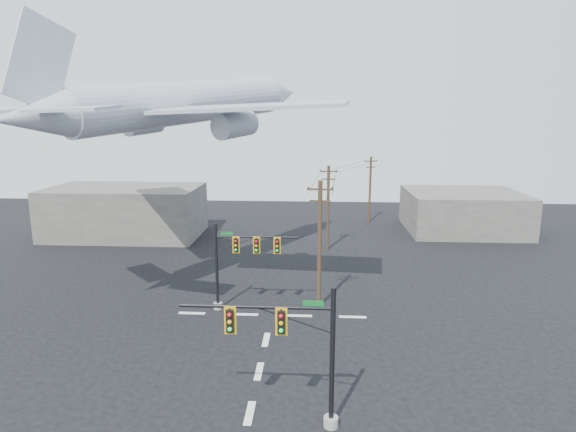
# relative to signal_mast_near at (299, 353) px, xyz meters

# --- Properties ---
(ground) EXTENTS (120.00, 120.00, 0.00)m
(ground) POSITION_rel_signal_mast_near_xyz_m (-2.46, 0.86, -3.79)
(ground) COLOR black
(ground) RESTS_ON ground
(lane_markings) EXTENTS (14.00, 21.20, 0.01)m
(lane_markings) POSITION_rel_signal_mast_near_xyz_m (-2.46, 6.19, -3.78)
(lane_markings) COLOR silver
(lane_markings) RESTS_ON ground
(signal_mast_near) EXTENTS (7.39, 0.77, 7.00)m
(signal_mast_near) POSITION_rel_signal_mast_near_xyz_m (0.00, 0.00, 0.00)
(signal_mast_near) COLOR gray
(signal_mast_near) RESTS_ON ground
(signal_mast_far) EXTENTS (6.45, 0.74, 6.69)m
(signal_mast_far) POSITION_rel_signal_mast_near_xyz_m (-5.14, 13.76, -0.01)
(signal_mast_far) COLOR gray
(signal_mast_far) RESTS_ON ground
(utility_pole_a) EXTENTS (1.98, 0.33, 9.86)m
(utility_pole_a) POSITION_rel_signal_mast_near_xyz_m (1.04, 14.65, 1.37)
(utility_pole_a) COLOR #45321D
(utility_pole_a) RESTS_ON ground
(utility_pole_b) EXTENTS (1.88, 0.31, 9.26)m
(utility_pole_b) POSITION_rel_signal_mast_near_xyz_m (2.07, 31.01, 1.05)
(utility_pole_b) COLOR #45321D
(utility_pole_b) RESTS_ON ground
(utility_pole_c) EXTENTS (1.76, 0.82, 9.05)m
(utility_pole_c) POSITION_rel_signal_mast_near_xyz_m (8.15, 45.25, 0.94)
(utility_pole_c) COLOR #45321D
(utility_pole_c) RESTS_ON ground
(power_lines) EXTENTS (8.84, 30.61, 0.42)m
(power_lines) POSITION_rel_signal_mast_near_xyz_m (3.28, 30.26, 4.89)
(power_lines) COLOR black
(airliner) EXTENTS (26.08, 28.65, 8.13)m
(airliner) POSITION_rel_signal_mast_near_xyz_m (-9.88, 19.54, 11.68)
(airliner) COLOR #B6BBC3
(building_left) EXTENTS (18.00, 10.00, 6.00)m
(building_left) POSITION_rel_signal_mast_near_xyz_m (-22.46, 35.86, -0.79)
(building_left) COLOR slate
(building_left) RESTS_ON ground
(building_right) EXTENTS (14.00, 12.00, 5.00)m
(building_right) POSITION_rel_signal_mast_near_xyz_m (19.54, 40.86, -1.29)
(building_right) COLOR slate
(building_right) RESTS_ON ground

